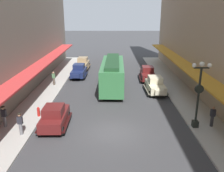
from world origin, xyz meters
name	(u,v)px	position (x,y,z in m)	size (l,w,h in m)	color
ground_plane	(112,132)	(0.00, 0.00, 0.00)	(200.00, 200.00, 0.00)	#38383A
sidewalk_left	(13,132)	(-7.50, 0.00, 0.07)	(3.00, 60.00, 0.15)	#A8A59E
sidewalk_right	(211,131)	(7.50, 0.00, 0.07)	(3.00, 60.00, 0.15)	#A8A59E
parked_car_0	(82,63)	(-4.69, 20.78, 0.94)	(2.26, 4.30, 1.84)	#997F5B
parked_car_1	(155,85)	(4.76, 9.20, 0.94)	(2.25, 4.30, 1.84)	beige
parked_car_2	(54,116)	(-4.54, 0.89, 0.94)	(2.18, 4.27, 1.84)	#591919
parked_car_3	(78,71)	(-4.63, 15.74, 0.94)	(2.23, 4.29, 1.84)	#19234C
parked_car_4	(147,73)	(4.63, 14.23, 0.94)	(2.23, 4.29, 1.84)	#591919
streetcar	(112,73)	(0.00, 10.76, 1.90)	(2.74, 9.66, 3.46)	#33723F
lamp_post_with_clock	(198,92)	(6.40, 0.65, 2.99)	(1.42, 0.44, 5.16)	black
fire_hydrant	(38,112)	(-6.35, 2.66, 0.56)	(0.24, 0.24, 0.82)	#B21E19
pedestrian_0	(3,116)	(-8.38, 0.70, 1.01)	(0.36, 0.28, 1.67)	slate
pedestrian_1	(212,116)	(7.72, 0.75, 0.99)	(0.36, 0.24, 1.64)	#2D2D33
pedestrian_2	(20,124)	(-6.67, -0.56, 1.01)	(0.36, 0.28, 1.67)	slate
pedestrian_3	(53,78)	(-7.15, 11.78, 0.99)	(0.36, 0.24, 1.64)	#4C4238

